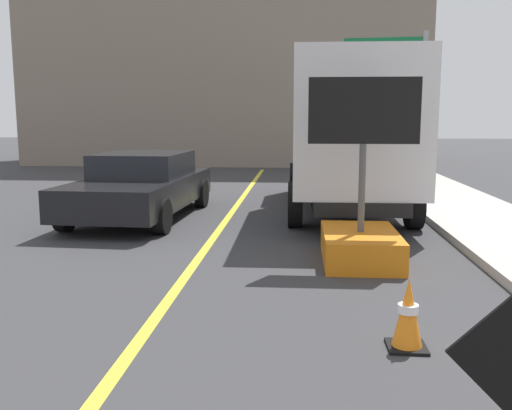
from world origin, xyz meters
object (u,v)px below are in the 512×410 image
at_px(pickup_car, 142,185).
at_px(highway_guide_sign, 400,79).
at_px(traffic_cone_mid_lane, 408,314).
at_px(box_truck, 347,132).
at_px(arrow_board_trailer, 361,230).

relative_size(pickup_car, highway_guide_sign, 0.99).
distance_m(pickup_car, highway_guide_sign, 10.91).
bearing_deg(highway_guide_sign, traffic_cone_mid_lane, -99.04).
bearing_deg(pickup_car, box_truck, 13.62).
height_order(box_truck, traffic_cone_mid_lane, box_truck).
relative_size(arrow_board_trailer, box_truck, 0.38).
relative_size(box_truck, pickup_car, 1.43).
xyz_separation_m(arrow_board_trailer, highway_guide_sign, (2.45, 11.55, 2.94)).
bearing_deg(traffic_cone_mid_lane, highway_guide_sign, 80.96).
relative_size(highway_guide_sign, traffic_cone_mid_lane, 7.40).
height_order(pickup_car, traffic_cone_mid_lane, pickup_car).
xyz_separation_m(box_truck, traffic_cone_mid_lane, (-0.03, -7.71, -1.48)).
bearing_deg(arrow_board_trailer, pickup_car, 141.44).
distance_m(arrow_board_trailer, box_truck, 4.68).
height_order(highway_guide_sign, traffic_cone_mid_lane, highway_guide_sign).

